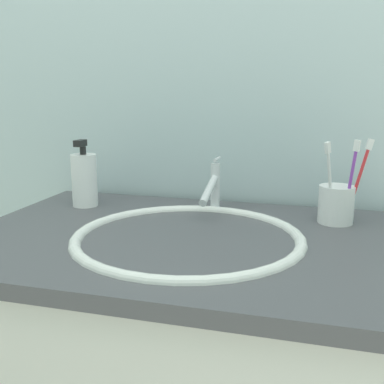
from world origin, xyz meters
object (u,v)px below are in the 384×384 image
object	(u,v)px
faucet	(213,187)
soap_dispenser	(84,179)
toothbrush_purple	(351,177)
toothbrush_white	(330,178)
toothbrush_red	(360,176)
toothbrush_cup	(336,204)

from	to	relation	value
faucet	soap_dispenser	xyz separation A→B (m)	(-0.33, -0.03, 0.01)
toothbrush_purple	toothbrush_white	bearing A→B (deg)	-164.85
toothbrush_red	toothbrush_cup	bearing A→B (deg)	-178.79
faucet	toothbrush_red	world-z (taller)	toothbrush_red
toothbrush_white	toothbrush_purple	bearing A→B (deg)	15.15
faucet	toothbrush_white	distance (m)	0.28
toothbrush_purple	toothbrush_white	xyz separation A→B (m)	(-0.04, -0.01, -0.00)
toothbrush_red	toothbrush_purple	distance (m)	0.03
soap_dispenser	toothbrush_purple	bearing A→B (deg)	-0.97
faucet	toothbrush_white	world-z (taller)	toothbrush_white
toothbrush_purple	soap_dispenser	bearing A→B (deg)	179.03
faucet	toothbrush_purple	world-z (taller)	toothbrush_purple
toothbrush_red	toothbrush_white	xyz separation A→B (m)	(-0.06, -0.03, -0.00)
faucet	toothbrush_red	xyz separation A→B (m)	(0.33, -0.02, 0.05)
toothbrush_white	soap_dispenser	world-z (taller)	toothbrush_white
toothbrush_red	toothbrush_white	world-z (taller)	toothbrush_red
toothbrush_red	toothbrush_white	bearing A→B (deg)	-151.20
toothbrush_purple	toothbrush_white	world-z (taller)	toothbrush_purple
faucet	soap_dispenser	size ratio (longest dim) A/B	0.99
toothbrush_cup	toothbrush_white	xyz separation A→B (m)	(-0.02, -0.03, 0.07)
toothbrush_white	toothbrush_cup	bearing A→B (deg)	62.07
toothbrush_cup	toothbrush_red	xyz separation A→B (m)	(0.05, 0.00, 0.07)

